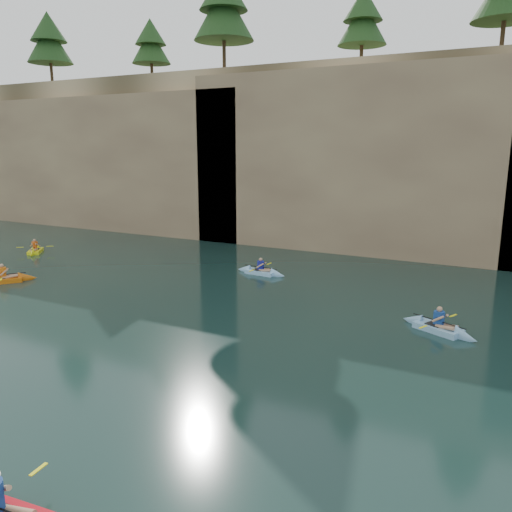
% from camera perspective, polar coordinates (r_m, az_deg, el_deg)
% --- Properties ---
extents(ground, '(160.00, 160.00, 0.00)m').
position_cam_1_polar(ground, '(13.57, -21.26, -17.37)').
color(ground, black).
rests_on(ground, ground).
extents(cliff, '(70.00, 16.00, 12.00)m').
position_cam_1_polar(cliff, '(38.71, 13.42, 11.40)').
color(cliff, tan).
rests_on(cliff, ground).
extents(cliff_slab_west, '(26.00, 2.40, 10.56)m').
position_cam_1_polar(cliff_slab_west, '(41.97, -17.45, 10.25)').
color(cliff_slab_west, '#A08861').
rests_on(cliff_slab_west, ground).
extents(cliff_slab_center, '(24.00, 2.40, 11.40)m').
position_cam_1_polar(cliff_slab_center, '(31.05, 13.76, 10.61)').
color(cliff_slab_center, '#A08861').
rests_on(cliff_slab_center, ground).
extents(sea_cave_west, '(4.50, 1.00, 4.00)m').
position_cam_1_polar(sea_cave_west, '(40.37, -15.73, 5.61)').
color(sea_cave_west, black).
rests_on(sea_cave_west, ground).
extents(sea_cave_center, '(3.50, 1.00, 3.20)m').
position_cam_1_polar(sea_cave_center, '(32.72, 2.82, 3.82)').
color(sea_cave_center, black).
rests_on(sea_cave_center, ground).
extents(kayaker_orange, '(2.50, 2.77, 1.16)m').
position_cam_1_polar(kayaker_orange, '(27.36, -26.94, -2.42)').
color(kayaker_orange, '#D6650D').
rests_on(kayaker_orange, ground).
extents(kayaker_ltblue_near, '(3.00, 2.14, 1.18)m').
position_cam_1_polar(kayaker_ltblue_near, '(19.29, 20.09, -7.71)').
color(kayaker_ltblue_near, '#81B3D8').
rests_on(kayaker_ltblue_near, ground).
extents(kayaker_yellow, '(2.16, 2.49, 1.08)m').
position_cam_1_polar(kayaker_yellow, '(34.00, -23.90, 0.57)').
color(kayaker_yellow, '#FEFD15').
rests_on(kayaker_yellow, ground).
extents(kayaker_ltblue_mid, '(2.89, 2.16, 1.08)m').
position_cam_1_polar(kayaker_ltblue_mid, '(25.97, 0.54, -1.79)').
color(kayaker_ltblue_mid, '#95CEFA').
rests_on(kayaker_ltblue_mid, ground).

